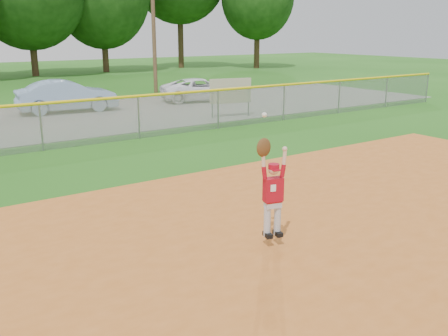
{
  "coord_description": "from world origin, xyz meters",
  "views": [
    {
      "loc": [
        -3.91,
        -5.98,
        3.68
      ],
      "look_at": [
        1.35,
        1.76,
        1.1
      ],
      "focal_mm": 40.0,
      "sensor_mm": 36.0,
      "label": 1
    }
  ],
  "objects_px": {
    "ballplayer": "(272,188)",
    "car_white_b": "(201,90)",
    "car_blue": "(67,96)",
    "sponsor_sign": "(231,92)"
  },
  "relations": [
    {
      "from": "ballplayer",
      "to": "car_white_b",
      "type": "bearing_deg",
      "value": 62.0
    },
    {
      "from": "car_blue",
      "to": "car_white_b",
      "type": "distance_m",
      "value": 7.15
    },
    {
      "from": "car_blue",
      "to": "car_white_b",
      "type": "xyz_separation_m",
      "value": [
        7.14,
        -0.28,
        -0.14
      ]
    },
    {
      "from": "car_white_b",
      "to": "sponsor_sign",
      "type": "relative_size",
      "value": 2.3
    },
    {
      "from": "car_blue",
      "to": "sponsor_sign",
      "type": "xyz_separation_m",
      "value": [
        5.44,
        -5.46,
        0.36
      ]
    },
    {
      "from": "car_blue",
      "to": "ballplayer",
      "type": "xyz_separation_m",
      "value": [
        -1.74,
        -16.97,
        0.32
      ]
    },
    {
      "from": "car_blue",
      "to": "sponsor_sign",
      "type": "height_order",
      "value": "sponsor_sign"
    },
    {
      "from": "car_blue",
      "to": "car_white_b",
      "type": "height_order",
      "value": "car_blue"
    },
    {
      "from": "car_white_b",
      "to": "sponsor_sign",
      "type": "distance_m",
      "value": 5.48
    },
    {
      "from": "car_blue",
      "to": "sponsor_sign",
      "type": "bearing_deg",
      "value": -129.62
    }
  ]
}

